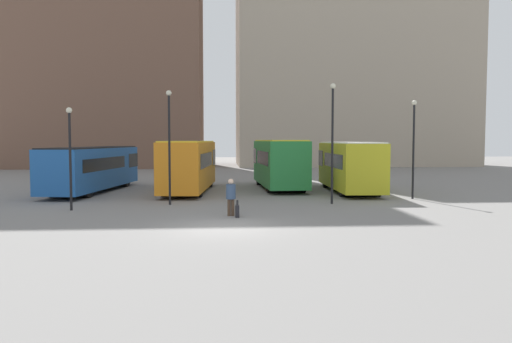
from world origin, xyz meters
The scene contains 13 objects.
ground_plane centered at (0.00, 0.00, 0.00)m, with size 160.00×160.00×0.00m, color slate.
building_block_left centered at (-15.74, 47.82, 19.90)m, with size 26.73×16.65×39.79m.
building_block_right centered at (17.73, 47.82, 17.42)m, with size 30.71×13.16×34.83m.
bus_0 centered at (-8.28, 14.21, 1.59)m, with size 4.03×11.37×2.91m.
bus_1 centered at (-2.05, 13.74, 1.78)m, with size 3.30×10.16×3.29m.
bus_2 centered at (4.02, 15.37, 1.81)m, with size 2.90×9.20×3.35m.
bus_3 centered at (8.30, 12.89, 1.74)m, with size 2.87×9.42×3.22m.
traveler centered at (0.39, 3.03, 0.98)m, with size 0.43×0.43×1.64m.
suitcase centered at (0.65, 2.59, 0.27)m, with size 0.18×0.32×0.76m.
lamp_post_0 centered at (5.77, 6.79, 3.65)m, with size 0.28×0.28×6.27m.
lamp_post_1 centered at (10.87, 8.66, 3.29)m, with size 0.28×0.28×5.59m.
lamp_post_2 centered at (-7.15, 5.31, 2.92)m, with size 0.28×0.28×4.88m.
lamp_post_3 centered at (-2.67, 7.10, 3.45)m, with size 0.28×0.28×5.88m.
Camera 1 is at (-0.13, -18.83, 3.33)m, focal length 35.00 mm.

